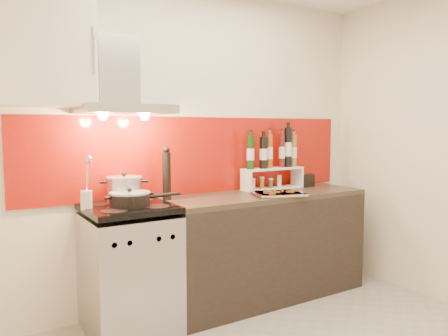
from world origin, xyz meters
TOP-DOWN VIEW (x-y plane):
  - back_wall at (0.00, 1.40)m, footprint 3.40×0.02m
  - backsplash at (0.05, 1.39)m, footprint 3.00×0.02m
  - range_stove at (-0.70, 1.10)m, footprint 0.60×0.60m
  - counter at (0.50, 1.10)m, footprint 1.80×0.60m
  - range_hood at (-0.70, 1.24)m, footprint 0.62×0.50m
  - upper_cabinet at (-1.25, 1.22)m, footprint 0.70×0.35m
  - stock_pot at (-0.68, 1.24)m, footprint 0.26×0.26m
  - saute_pan at (-0.70, 1.06)m, footprint 0.54×0.28m
  - utensil_jar at (-0.98, 1.13)m, footprint 0.08×0.12m
  - pepper_mill at (-0.35, 1.22)m, footprint 0.06×0.06m
  - step_shelf at (0.71, 1.25)m, footprint 0.60×0.16m
  - caddy_box at (1.08, 1.21)m, footprint 0.14×0.06m
  - baking_tray at (0.53, 0.95)m, footprint 0.49×0.43m

SIDE VIEW (x-z plane):
  - range_stove at x=-0.70m, z-range -0.01..0.90m
  - counter at x=0.50m, z-range 0.00..0.90m
  - baking_tray at x=0.53m, z-range 0.90..0.93m
  - caddy_box at x=1.08m, z-range 0.90..1.02m
  - saute_pan at x=-0.70m, z-range 0.90..1.03m
  - stock_pot at x=-0.68m, z-range 0.89..1.12m
  - utensil_jar at x=-0.98m, z-range 0.83..1.20m
  - pepper_mill at x=-0.35m, z-range 0.89..1.31m
  - step_shelf at x=0.71m, z-range 0.87..1.42m
  - backsplash at x=0.05m, z-range 0.90..1.54m
  - back_wall at x=0.00m, z-range 0.00..2.60m
  - range_hood at x=-0.70m, z-range 1.44..2.05m
  - upper_cabinet at x=-1.25m, z-range 1.59..2.31m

